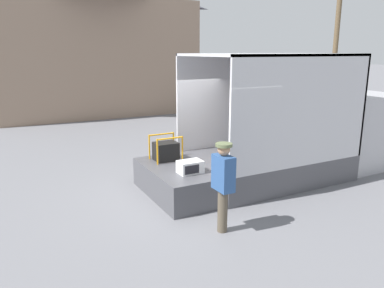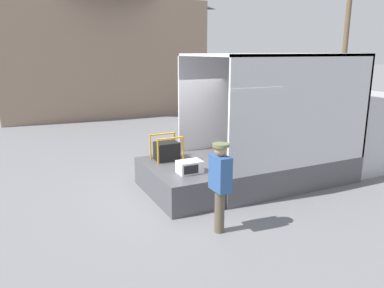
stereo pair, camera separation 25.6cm
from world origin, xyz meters
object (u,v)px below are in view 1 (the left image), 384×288
portable_generator (167,151)px  utility_pole (338,21)px  box_truck (316,137)px  microwave (190,167)px  worker_person (223,179)px

portable_generator → utility_pole: size_ratio=0.07×
portable_generator → utility_pole: utility_pole is taller
box_truck → utility_pole: size_ratio=0.65×
microwave → worker_person: bearing=-94.6°
box_truck → portable_generator: 4.25m
box_truck → microwave: bearing=-173.1°
microwave → portable_generator: size_ratio=0.76×
microwave → portable_generator: (-0.04, 1.15, 0.09)m
portable_generator → worker_person: size_ratio=0.41×
microwave → box_truck: bearing=6.9°
microwave → utility_pole: bearing=32.4°
box_truck → portable_generator: size_ratio=9.08×
utility_pole → portable_generator: bearing=-151.2°
worker_person → portable_generator: bearing=88.3°
worker_person → utility_pole: (13.86, 10.20, 3.82)m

